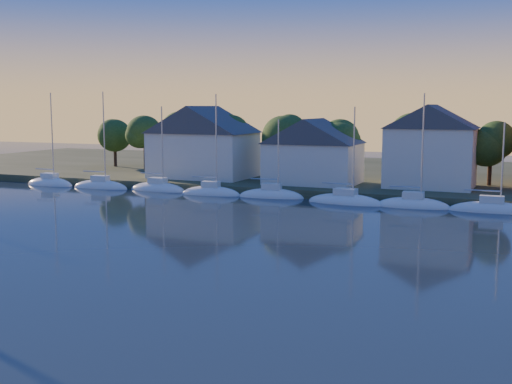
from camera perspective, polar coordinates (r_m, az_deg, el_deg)
The scene contains 8 objects.
ground at distance 28.86m, azimuth -20.37°, elevation -14.34°, with size 260.00×260.00×0.00m, color black.
shoreline_land at distance 96.63m, azimuth 11.80°, elevation 1.18°, with size 160.00×50.00×2.00m, color #2D3720.
wooden_dock at distance 74.38m, azimuth 8.28°, elevation -0.63°, with size 120.00×3.00×1.00m, color brown.
clubhouse_west at distance 87.43m, azimuth -4.71°, elevation 4.55°, with size 13.65×9.45×9.64m.
clubhouse_centre at distance 80.31m, azimuth 5.13°, elevation 3.71°, with size 11.55×8.40×8.08m.
clubhouse_east at distance 79.06m, azimuth 15.31°, elevation 4.04°, with size 10.50×8.40×9.80m.
tree_line at distance 83.96m, azimuth 11.64°, elevation 5.15°, with size 93.40×5.40×8.90m.
moored_fleet at distance 70.56m, azimuth 10.80°, elevation -1.05°, with size 95.50×2.40×12.05m.
Camera 1 is at (18.79, -19.19, 10.55)m, focal length 45.00 mm.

